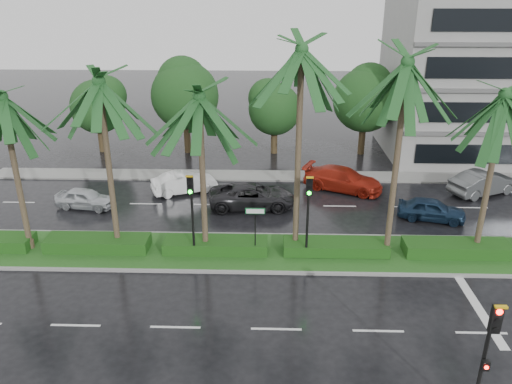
{
  "coord_description": "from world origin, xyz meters",
  "views": [
    {
      "loc": [
        -0.33,
        -21.1,
        12.51
      ],
      "look_at": [
        -0.99,
        1.5,
        3.16
      ],
      "focal_mm": 35.0,
      "sensor_mm": 36.0,
      "label": 1
    }
  ],
  "objects_px": {
    "car_grey": "(484,183)",
    "signal_near": "(485,359)",
    "signal_median_left": "(192,204)",
    "car_white": "(184,183)",
    "car_red": "(343,179)",
    "street_sign": "(255,220)",
    "car_silver": "(85,198)",
    "car_blue": "(432,209)",
    "car_darkgrey": "(252,196)"
  },
  "relations": [
    {
      "from": "car_silver",
      "to": "car_blue",
      "type": "relative_size",
      "value": 0.95
    },
    {
      "from": "car_silver",
      "to": "car_white",
      "type": "bearing_deg",
      "value": -56.79
    },
    {
      "from": "car_red",
      "to": "car_blue",
      "type": "bearing_deg",
      "value": -110.53
    },
    {
      "from": "street_sign",
      "to": "car_grey",
      "type": "relative_size",
      "value": 0.56
    },
    {
      "from": "car_grey",
      "to": "car_white",
      "type": "bearing_deg",
      "value": 66.22
    },
    {
      "from": "street_sign",
      "to": "car_white",
      "type": "height_order",
      "value": "street_sign"
    },
    {
      "from": "signal_median_left",
      "to": "street_sign",
      "type": "distance_m",
      "value": 3.13
    },
    {
      "from": "signal_median_left",
      "to": "car_silver",
      "type": "height_order",
      "value": "signal_median_left"
    },
    {
      "from": "car_silver",
      "to": "signal_median_left",
      "type": "bearing_deg",
      "value": -120.28
    },
    {
      "from": "street_sign",
      "to": "car_darkgrey",
      "type": "distance_m",
      "value": 6.42
    },
    {
      "from": "car_darkgrey",
      "to": "car_red",
      "type": "bearing_deg",
      "value": -66.54
    },
    {
      "from": "street_sign",
      "to": "car_grey",
      "type": "distance_m",
      "value": 17.0
    },
    {
      "from": "street_sign",
      "to": "signal_median_left",
      "type": "bearing_deg",
      "value": -176.53
    },
    {
      "from": "car_silver",
      "to": "car_grey",
      "type": "relative_size",
      "value": 0.76
    },
    {
      "from": "street_sign",
      "to": "car_darkgrey",
      "type": "relative_size",
      "value": 0.5
    },
    {
      "from": "signal_near",
      "to": "car_darkgrey",
      "type": "relative_size",
      "value": 0.84
    },
    {
      "from": "car_silver",
      "to": "car_grey",
      "type": "bearing_deg",
      "value": -74.74
    },
    {
      "from": "signal_median_left",
      "to": "car_white",
      "type": "distance_m",
      "value": 9.13
    },
    {
      "from": "street_sign",
      "to": "car_silver",
      "type": "bearing_deg",
      "value": 150.79
    },
    {
      "from": "car_grey",
      "to": "car_darkgrey",
      "type": "bearing_deg",
      "value": 74.87
    },
    {
      "from": "signal_median_left",
      "to": "street_sign",
      "type": "xyz_separation_m",
      "value": [
        3.0,
        0.18,
        -0.87
      ]
    },
    {
      "from": "car_red",
      "to": "car_grey",
      "type": "height_order",
      "value": "car_grey"
    },
    {
      "from": "car_blue",
      "to": "signal_near",
      "type": "bearing_deg",
      "value": -176.75
    },
    {
      "from": "signal_near",
      "to": "signal_median_left",
      "type": "height_order",
      "value": "signal_median_left"
    },
    {
      "from": "car_grey",
      "to": "signal_near",
      "type": "bearing_deg",
      "value": 133.33
    },
    {
      "from": "street_sign",
      "to": "car_red",
      "type": "distance_m",
      "value": 10.82
    },
    {
      "from": "car_silver",
      "to": "car_grey",
      "type": "height_order",
      "value": "car_grey"
    },
    {
      "from": "signal_median_left",
      "to": "street_sign",
      "type": "bearing_deg",
      "value": 3.47
    },
    {
      "from": "car_darkgrey",
      "to": "car_grey",
      "type": "relative_size",
      "value": 1.12
    },
    {
      "from": "signal_median_left",
      "to": "car_darkgrey",
      "type": "relative_size",
      "value": 0.84
    },
    {
      "from": "signal_near",
      "to": "car_red",
      "type": "distance_m",
      "value": 19.23
    },
    {
      "from": "car_darkgrey",
      "to": "car_red",
      "type": "relative_size",
      "value": 1.01
    },
    {
      "from": "car_silver",
      "to": "car_red",
      "type": "distance_m",
      "value": 16.35
    },
    {
      "from": "street_sign",
      "to": "car_red",
      "type": "relative_size",
      "value": 0.5
    },
    {
      "from": "street_sign",
      "to": "car_blue",
      "type": "relative_size",
      "value": 0.69
    },
    {
      "from": "signal_near",
      "to": "car_grey",
      "type": "height_order",
      "value": "signal_near"
    },
    {
      "from": "signal_median_left",
      "to": "car_darkgrey",
      "type": "distance_m",
      "value": 7.31
    },
    {
      "from": "car_grey",
      "to": "car_blue",
      "type": "bearing_deg",
      "value": 106.84
    },
    {
      "from": "signal_near",
      "to": "car_darkgrey",
      "type": "height_order",
      "value": "signal_near"
    },
    {
      "from": "car_white",
      "to": "car_grey",
      "type": "height_order",
      "value": "car_grey"
    },
    {
      "from": "signal_near",
      "to": "car_darkgrey",
      "type": "bearing_deg",
      "value": 114.57
    },
    {
      "from": "car_darkgrey",
      "to": "signal_near",
      "type": "bearing_deg",
      "value": -158.76
    },
    {
      "from": "signal_median_left",
      "to": "car_darkgrey",
      "type": "xyz_separation_m",
      "value": [
        2.63,
        6.44,
        -2.27
      ]
    },
    {
      "from": "car_white",
      "to": "car_grey",
      "type": "distance_m",
      "value": 19.38
    },
    {
      "from": "signal_near",
      "to": "street_sign",
      "type": "height_order",
      "value": "signal_near"
    },
    {
      "from": "signal_median_left",
      "to": "car_red",
      "type": "relative_size",
      "value": 0.84
    },
    {
      "from": "car_white",
      "to": "car_blue",
      "type": "distance_m",
      "value": 15.32
    },
    {
      "from": "street_sign",
      "to": "car_darkgrey",
      "type": "bearing_deg",
      "value": 93.41
    },
    {
      "from": "car_silver",
      "to": "car_red",
      "type": "relative_size",
      "value": 0.69
    },
    {
      "from": "car_blue",
      "to": "signal_median_left",
      "type": "bearing_deg",
      "value": 125.71
    }
  ]
}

